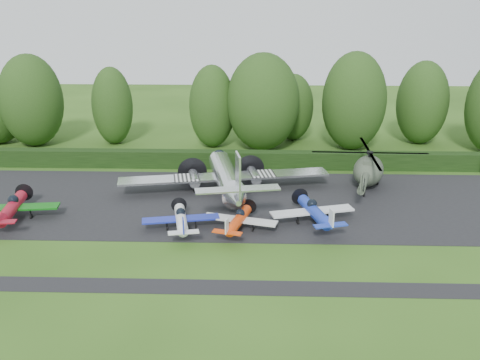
{
  "coord_description": "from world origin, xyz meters",
  "views": [
    {
      "loc": [
        3.99,
        -38.71,
        19.59
      ],
      "look_at": [
        2.47,
        9.59,
        2.5
      ],
      "focal_mm": 40.0,
      "sensor_mm": 36.0,
      "label": 1
    }
  ],
  "objects_px": {
    "transport_plane": "(226,177)",
    "light_plane_red": "(12,208)",
    "light_plane_orange": "(238,220)",
    "light_plane_white": "(181,219)",
    "light_plane_blue": "(314,211)",
    "helicopter": "(369,168)"
  },
  "relations": [
    {
      "from": "light_plane_red",
      "to": "helicopter",
      "type": "xyz_separation_m",
      "value": [
        33.74,
        9.98,
        0.8
      ]
    },
    {
      "from": "helicopter",
      "to": "light_plane_red",
      "type": "bearing_deg",
      "value": -179.99
    },
    {
      "from": "light_plane_white",
      "to": "light_plane_blue",
      "type": "bearing_deg",
      "value": 19.66
    },
    {
      "from": "transport_plane",
      "to": "light_plane_orange",
      "type": "distance_m",
      "value": 8.71
    },
    {
      "from": "light_plane_white",
      "to": "helicopter",
      "type": "xyz_separation_m",
      "value": [
        18.25,
        11.58,
        1.0
      ]
    },
    {
      "from": "light_plane_white",
      "to": "light_plane_red",
      "type": "bearing_deg",
      "value": -174.68
    },
    {
      "from": "light_plane_white",
      "to": "helicopter",
      "type": "relative_size",
      "value": 0.5
    },
    {
      "from": "light_plane_white",
      "to": "light_plane_blue",
      "type": "xyz_separation_m",
      "value": [
        11.62,
        1.72,
        0.14
      ]
    },
    {
      "from": "light_plane_orange",
      "to": "helicopter",
      "type": "distance_m",
      "value": 17.64
    },
    {
      "from": "transport_plane",
      "to": "light_plane_red",
      "type": "relative_size",
      "value": 2.58
    },
    {
      "from": "light_plane_red",
      "to": "light_plane_blue",
      "type": "height_order",
      "value": "light_plane_red"
    },
    {
      "from": "light_plane_red",
      "to": "light_plane_blue",
      "type": "bearing_deg",
      "value": 7.85
    },
    {
      "from": "transport_plane",
      "to": "light_plane_white",
      "type": "relative_size",
      "value": 3.07
    },
    {
      "from": "light_plane_orange",
      "to": "light_plane_red",
      "type": "bearing_deg",
      "value": 160.49
    },
    {
      "from": "light_plane_blue",
      "to": "helicopter",
      "type": "xyz_separation_m",
      "value": [
        6.63,
        9.86,
        0.86
      ]
    },
    {
      "from": "light_plane_blue",
      "to": "light_plane_orange",
      "type": "bearing_deg",
      "value": -150.42
    },
    {
      "from": "light_plane_blue",
      "to": "light_plane_white",
      "type": "bearing_deg",
      "value": -156.08
    },
    {
      "from": "light_plane_orange",
      "to": "light_plane_white",
      "type": "bearing_deg",
      "value": 165.38
    },
    {
      "from": "light_plane_red",
      "to": "helicopter",
      "type": "height_order",
      "value": "helicopter"
    },
    {
      "from": "light_plane_white",
      "to": "light_plane_orange",
      "type": "xyz_separation_m",
      "value": [
        4.94,
        0.05,
        -0.03
      ]
    },
    {
      "from": "transport_plane",
      "to": "light_plane_red",
      "type": "bearing_deg",
      "value": -149.05
    },
    {
      "from": "transport_plane",
      "to": "light_plane_red",
      "type": "xyz_separation_m",
      "value": [
        -18.86,
        -6.97,
        -0.66
      ]
    }
  ]
}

